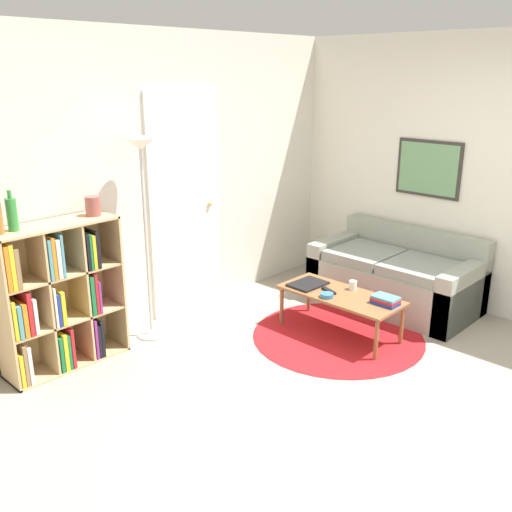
% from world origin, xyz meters
% --- Properties ---
extents(ground_plane, '(14.00, 14.00, 0.00)m').
position_xyz_m(ground_plane, '(0.00, 0.00, 0.00)').
color(ground_plane, gray).
extents(wall_back, '(7.07, 0.11, 2.60)m').
position_xyz_m(wall_back, '(0.01, 2.60, 1.29)').
color(wall_back, silver).
rests_on(wall_back, ground_plane).
extents(wall_right, '(0.08, 5.58, 2.60)m').
position_xyz_m(wall_right, '(2.06, 1.29, 1.30)').
color(wall_right, silver).
rests_on(wall_right, ground_plane).
extents(rug, '(1.51, 1.51, 0.01)m').
position_xyz_m(rug, '(0.61, 1.10, 0.00)').
color(rug, '#B2191E').
rests_on(rug, ground_plane).
extents(bookshelf, '(0.95, 0.34, 1.16)m').
position_xyz_m(bookshelf, '(-1.33, 2.39, 0.57)').
color(bookshelf, tan).
rests_on(bookshelf, ground_plane).
extents(floor_lamp, '(0.27, 0.27, 1.74)m').
position_xyz_m(floor_lamp, '(-0.52, 2.32, 1.43)').
color(floor_lamp, '#B7B7BC').
rests_on(floor_lamp, ground_plane).
extents(couch, '(0.85, 1.57, 0.74)m').
position_xyz_m(couch, '(1.65, 1.14, 0.27)').
color(couch, gray).
rests_on(couch, ground_plane).
extents(coffee_table, '(0.48, 1.10, 0.38)m').
position_xyz_m(coffee_table, '(0.67, 1.14, 0.34)').
color(coffee_table, brown).
rests_on(coffee_table, ground_plane).
extents(laptop, '(0.34, 0.26, 0.02)m').
position_xyz_m(laptop, '(0.64, 1.48, 0.39)').
color(laptop, black).
rests_on(laptop, coffee_table).
extents(bowl, '(0.11, 0.11, 0.04)m').
position_xyz_m(bowl, '(0.52, 1.17, 0.40)').
color(bowl, teal).
rests_on(bowl, coffee_table).
extents(book_stack_on_table, '(0.16, 0.22, 0.07)m').
position_xyz_m(book_stack_on_table, '(0.74, 0.73, 0.42)').
color(book_stack_on_table, navy).
rests_on(book_stack_on_table, coffee_table).
extents(cup, '(0.07, 0.07, 0.08)m').
position_xyz_m(cup, '(0.83, 1.12, 0.42)').
color(cup, white).
rests_on(cup, coffee_table).
extents(remote, '(0.10, 0.18, 0.02)m').
position_xyz_m(remote, '(0.63, 1.24, 0.39)').
color(remote, black).
rests_on(remote, coffee_table).
extents(bottle_middle, '(0.08, 0.08, 0.29)m').
position_xyz_m(bottle_middle, '(-1.57, 2.40, 1.28)').
color(bottle_middle, '#2D8438').
rests_on(bottle_middle, bookshelf).
extents(vase_on_shelf, '(0.12, 0.12, 0.15)m').
position_xyz_m(vase_on_shelf, '(-0.94, 2.39, 1.24)').
color(vase_on_shelf, '#934C47').
rests_on(vase_on_shelf, bookshelf).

